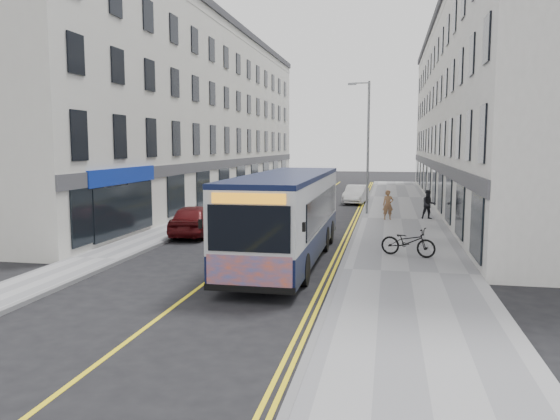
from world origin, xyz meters
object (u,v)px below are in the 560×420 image
at_px(city_bus, 287,214).
at_px(car_white, 356,194).
at_px(streetlamp, 367,143).
at_px(bicycle, 408,242).
at_px(pedestrian_far, 429,204).
at_px(car_maroon, 195,220).
at_px(pedestrian_near, 388,205).

height_order(city_bus, car_white, city_bus).
bearing_deg(car_white, streetlamp, -76.03).
relative_size(bicycle, pedestrian_far, 1.26).
bearing_deg(city_bus, car_maroon, 137.54).
height_order(pedestrian_near, car_maroon, pedestrian_near).
relative_size(city_bus, car_white, 2.75).
height_order(pedestrian_far, car_maroon, pedestrian_far).
height_order(pedestrian_near, car_white, pedestrian_near).
xyz_separation_m(city_bus, car_maroon, (-5.31, 4.86, -1.01)).
height_order(bicycle, car_white, car_white).
relative_size(streetlamp, pedestrian_near, 4.87).
bearing_deg(car_maroon, pedestrian_near, -149.86).
distance_m(streetlamp, pedestrian_near, 4.46).
distance_m(pedestrian_far, car_maroon, 13.26).
bearing_deg(streetlamp, city_bus, -99.24).
distance_m(car_white, car_maroon, 17.22).
xyz_separation_m(car_white, car_maroon, (-6.60, -15.91, 0.08)).
bearing_deg(pedestrian_far, streetlamp, 141.56).
distance_m(streetlamp, bicycle, 13.36).
bearing_deg(car_white, car_maroon, -106.64).
distance_m(city_bus, car_maroon, 7.26).
relative_size(bicycle, car_maroon, 0.47).
bearing_deg(pedestrian_near, bicycle, -94.39).
relative_size(pedestrian_far, car_maroon, 0.37).
bearing_deg(city_bus, pedestrian_near, 72.50).
distance_m(bicycle, car_white, 19.74).
bearing_deg(streetlamp, pedestrian_far, -27.57).
relative_size(streetlamp, car_white, 1.99).
relative_size(city_bus, bicycle, 5.38).
xyz_separation_m(pedestrian_near, car_maroon, (-8.90, -6.56, -0.20)).
xyz_separation_m(city_bus, pedestrian_near, (3.60, 11.42, -0.82)).
distance_m(bicycle, pedestrian_near, 10.18).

